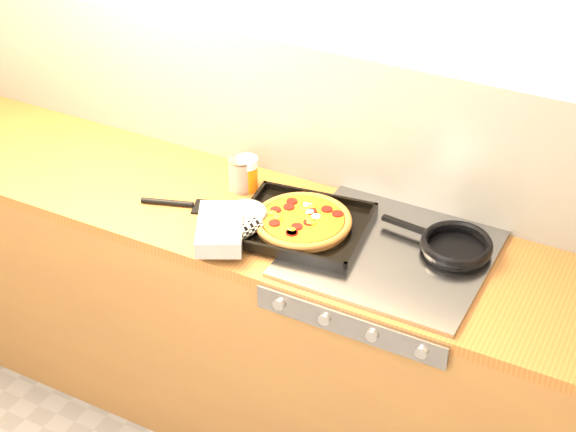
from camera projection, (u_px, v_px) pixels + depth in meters
The scene contains 9 objects.
room_shell at pixel (304, 114), 2.99m from camera, with size 3.20×3.20×3.20m.
counter_run at pixel (266, 321), 3.17m from camera, with size 3.20×0.62×0.90m.
stovetop at pixel (390, 254), 2.74m from camera, with size 0.60×0.56×0.02m, color gray.
pizza_on_tray at pixel (281, 223), 2.82m from camera, with size 0.54×0.52×0.07m.
frying_pan at pixel (455, 245), 2.73m from camera, with size 0.38×0.25×0.04m.
tomato_can at pixel (241, 174), 3.03m from camera, with size 0.11×0.11×0.12m.
juice_glass at pixel (247, 173), 3.03m from camera, with size 0.08×0.08×0.12m.
wooden_spoon at pixel (341, 204), 2.96m from camera, with size 0.30×0.06×0.02m.
black_spatula at pixel (184, 204), 2.97m from camera, with size 0.28×0.14×0.02m.
Camera 1 is at (1.19, -1.00, 2.54)m, focal length 55.00 mm.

